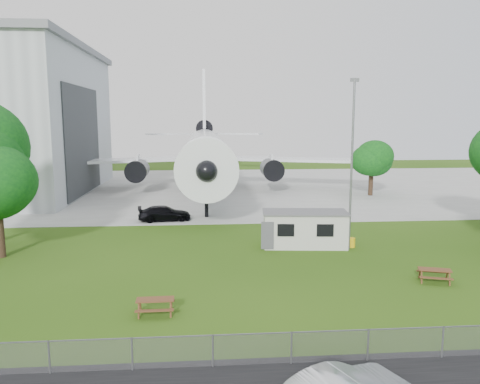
{
  "coord_description": "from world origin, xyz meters",
  "views": [
    {
      "loc": [
        -2.28,
        -26.02,
        9.26
      ],
      "look_at": [
        0.41,
        8.0,
        4.0
      ],
      "focal_mm": 35.0,
      "sensor_mm": 36.0,
      "label": 1
    }
  ],
  "objects": [
    {
      "name": "ground",
      "position": [
        0.0,
        0.0,
        0.0
      ],
      "size": [
        160.0,
        160.0,
        0.0
      ],
      "primitive_type": "plane",
      "color": "#3D6117"
    },
    {
      "name": "concrete_apron",
      "position": [
        0.0,
        38.0,
        0.01
      ],
      "size": [
        120.0,
        46.0,
        0.03
      ],
      "primitive_type": "cube",
      "color": "#B7B7B2",
      "rests_on": "ground"
    },
    {
      "name": "airliner",
      "position": [
        -2.0,
        35.86,
        5.27
      ],
      "size": [
        46.36,
        47.73,
        17.69
      ],
      "color": "white",
      "rests_on": "ground"
    },
    {
      "name": "site_cabin",
      "position": [
        5.17,
        7.22,
        1.31
      ],
      "size": [
        6.87,
        3.3,
        2.62
      ],
      "color": "beige",
      "rests_on": "ground"
    },
    {
      "name": "picnic_west",
      "position": [
        -4.66,
        -4.36,
        0.0
      ],
      "size": [
        1.83,
        1.54,
        0.76
      ],
      "primitive_type": null,
      "rotation": [
        0.0,
        0.0,
        0.02
      ],
      "color": "brown",
      "rests_on": "ground"
    },
    {
      "name": "picnic_east",
      "position": [
        10.97,
        -1.05,
        0.0
      ],
      "size": [
        2.16,
        1.96,
        0.76
      ],
      "primitive_type": null,
      "rotation": [
        0.0,
        0.0,
        -0.3
      ],
      "color": "brown",
      "rests_on": "ground"
    },
    {
      "name": "fence",
      "position": [
        0.0,
        -9.5,
        0.0
      ],
      "size": [
        58.0,
        0.04,
        1.3
      ],
      "primitive_type": "cube",
      "color": "gray",
      "rests_on": "ground"
    },
    {
      "name": "lamp_mast",
      "position": [
        8.2,
        6.2,
        6.0
      ],
      "size": [
        0.16,
        0.16,
        12.0
      ],
      "primitive_type": "cylinder",
      "color": "slate",
      "rests_on": "ground"
    },
    {
      "name": "tree_far_apron",
      "position": [
        18.38,
        29.8,
        4.39
      ],
      "size": [
        5.1,
        5.1,
        6.96
      ],
      "color": "#382619",
      "rests_on": "ground"
    },
    {
      "name": "car_apron_van",
      "position": [
        -5.9,
        16.84,
        0.7
      ],
      "size": [
        5.03,
        2.59,
        1.39
      ],
      "primitive_type": "imported",
      "rotation": [
        0.0,
        0.0,
        1.71
      ],
      "color": "black",
      "rests_on": "ground"
    }
  ]
}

